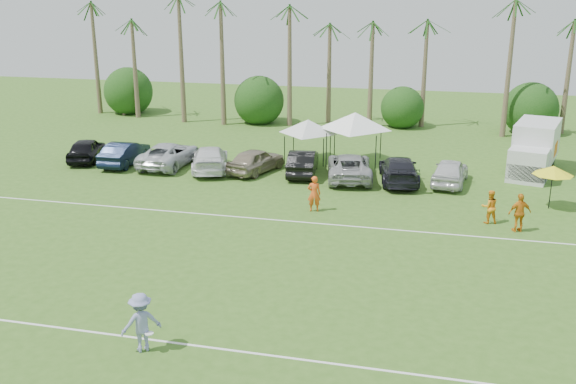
# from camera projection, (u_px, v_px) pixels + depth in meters

# --- Properties ---
(ground) EXTENTS (120.00, 120.00, 0.00)m
(ground) POSITION_uv_depth(u_px,v_px,m) (106.00, 372.00, 19.03)
(ground) COLOR #37601C
(ground) RESTS_ON ground
(field_lines) EXTENTS (80.00, 12.10, 0.01)m
(field_lines) POSITION_uv_depth(u_px,v_px,m) (202.00, 265.00, 26.45)
(field_lines) COLOR white
(field_lines) RESTS_ON ground
(palm_tree_0) EXTENTS (2.40, 2.40, 8.90)m
(palm_tree_0) POSITION_uv_depth(u_px,v_px,m) (87.00, 31.00, 56.97)
(palm_tree_0) COLOR brown
(palm_tree_0) RESTS_ON ground
(palm_tree_1) EXTENTS (2.40, 2.40, 9.90)m
(palm_tree_1) POSITION_uv_depth(u_px,v_px,m) (138.00, 21.00, 55.59)
(palm_tree_1) COLOR brown
(palm_tree_1) RESTS_ON ground
(palm_tree_2) EXTENTS (2.40, 2.40, 10.90)m
(palm_tree_2) POSITION_uv_depth(u_px,v_px,m) (192.00, 11.00, 54.22)
(palm_tree_2) COLOR brown
(palm_tree_2) RESTS_ON ground
(palm_tree_3) EXTENTS (2.40, 2.40, 11.90)m
(palm_tree_3) POSITION_uv_depth(u_px,v_px,m) (236.00, 1.00, 53.07)
(palm_tree_3) COLOR brown
(palm_tree_3) RESTS_ON ground
(palm_tree_4) EXTENTS (2.40, 2.40, 8.90)m
(palm_tree_4) POSITION_uv_depth(u_px,v_px,m) (283.00, 33.00, 52.94)
(palm_tree_4) COLOR brown
(palm_tree_4) RESTS_ON ground
(palm_tree_5) EXTENTS (2.40, 2.40, 9.90)m
(palm_tree_5) POSITION_uv_depth(u_px,v_px,m) (331.00, 23.00, 51.79)
(palm_tree_5) COLOR brown
(palm_tree_5) RESTS_ON ground
(palm_tree_6) EXTENTS (2.40, 2.40, 10.90)m
(palm_tree_6) POSITION_uv_depth(u_px,v_px,m) (381.00, 12.00, 50.64)
(palm_tree_6) COLOR brown
(palm_tree_6) RESTS_ON ground
(palm_tree_7) EXTENTS (2.40, 2.40, 11.90)m
(palm_tree_7) POSITION_uv_depth(u_px,v_px,m) (434.00, 1.00, 49.49)
(palm_tree_7) COLOR brown
(palm_tree_7) RESTS_ON ground
(palm_tree_8) EXTENTS (2.40, 2.40, 8.90)m
(palm_tree_8) POSITION_uv_depth(u_px,v_px,m) (498.00, 37.00, 49.14)
(palm_tree_8) COLOR brown
(palm_tree_8) RESTS_ON ground
(palm_tree_9) EXTENTS (2.40, 2.40, 9.90)m
(palm_tree_9) POSITION_uv_depth(u_px,v_px,m) (569.00, 26.00, 47.76)
(palm_tree_9) COLOR brown
(palm_tree_9) RESTS_ON ground
(bush_tree_0) EXTENTS (4.00, 4.00, 4.00)m
(bush_tree_0) POSITION_uv_depth(u_px,v_px,m) (128.00, 94.00, 58.93)
(bush_tree_0) COLOR brown
(bush_tree_0) RESTS_ON ground
(bush_tree_1) EXTENTS (4.00, 4.00, 4.00)m
(bush_tree_1) POSITION_uv_depth(u_px,v_px,m) (264.00, 99.00, 56.02)
(bush_tree_1) COLOR brown
(bush_tree_1) RESTS_ON ground
(bush_tree_2) EXTENTS (4.00, 4.00, 4.00)m
(bush_tree_2) POSITION_uv_depth(u_px,v_px,m) (403.00, 105.00, 53.33)
(bush_tree_2) COLOR brown
(bush_tree_2) RESTS_ON ground
(bush_tree_3) EXTENTS (4.00, 4.00, 4.00)m
(bush_tree_3) POSITION_uv_depth(u_px,v_px,m) (530.00, 110.00, 51.09)
(bush_tree_3) COLOR brown
(bush_tree_3) RESTS_ON ground
(sideline_player_a) EXTENTS (0.77, 0.59, 1.87)m
(sideline_player_a) POSITION_uv_depth(u_px,v_px,m) (314.00, 194.00, 32.70)
(sideline_player_a) COLOR #F4591B
(sideline_player_a) RESTS_ON ground
(sideline_player_b) EXTENTS (0.95, 0.83, 1.66)m
(sideline_player_b) POSITION_uv_depth(u_px,v_px,m) (490.00, 207.00, 31.04)
(sideline_player_b) COLOR orange
(sideline_player_b) RESTS_ON ground
(sideline_player_c) EXTENTS (1.18, 0.81, 1.86)m
(sideline_player_c) POSITION_uv_depth(u_px,v_px,m) (520.00, 213.00, 29.89)
(sideline_player_c) COLOR orange
(sideline_player_c) RESTS_ON ground
(box_truck) EXTENTS (3.67, 6.37, 3.09)m
(box_truck) POSITION_uv_depth(u_px,v_px,m) (534.00, 147.00, 39.48)
(box_truck) COLOR silver
(box_truck) RESTS_ON ground
(canopy_tent_left) EXTENTS (3.99, 3.99, 3.23)m
(canopy_tent_left) POSITION_uv_depth(u_px,v_px,m) (308.00, 120.00, 42.02)
(canopy_tent_left) COLOR black
(canopy_tent_left) RESTS_ON ground
(canopy_tent_right) EXTENTS (4.82, 4.82, 3.90)m
(canopy_tent_right) POSITION_uv_depth(u_px,v_px,m) (355.00, 112.00, 41.33)
(canopy_tent_right) COLOR black
(canopy_tent_right) RESTS_ON ground
(market_umbrella) EXTENTS (2.06, 2.06, 2.29)m
(market_umbrella) POSITION_uv_depth(u_px,v_px,m) (553.00, 170.00, 32.75)
(market_umbrella) COLOR black
(market_umbrella) RESTS_ON ground
(frisbee_player) EXTENTS (1.43, 1.35, 1.95)m
(frisbee_player) POSITION_uv_depth(u_px,v_px,m) (141.00, 322.00, 19.90)
(frisbee_player) COLOR #8187B8
(frisbee_player) RESTS_ON ground
(parked_car_0) EXTENTS (2.93, 4.80, 1.53)m
(parked_car_0) POSITION_uv_depth(u_px,v_px,m) (87.00, 150.00, 42.57)
(parked_car_0) COLOR black
(parked_car_0) RESTS_ON ground
(parked_car_1) EXTENTS (1.71, 4.67, 1.53)m
(parked_car_1) POSITION_uv_depth(u_px,v_px,m) (125.00, 153.00, 41.62)
(parked_car_1) COLOR black
(parked_car_1) RESTS_ON ground
(parked_car_2) EXTENTS (2.62, 5.54, 1.53)m
(parked_car_2) POSITION_uv_depth(u_px,v_px,m) (169.00, 154.00, 41.29)
(parked_car_2) COLOR silver
(parked_car_2) RESTS_ON ground
(parked_car_3) EXTENTS (3.65, 5.67, 1.53)m
(parked_car_3) POSITION_uv_depth(u_px,v_px,m) (210.00, 159.00, 40.27)
(parked_car_3) COLOR white
(parked_car_3) RESTS_ON ground
(parked_car_4) EXTENTS (3.15, 4.83, 1.53)m
(parked_car_4) POSITION_uv_depth(u_px,v_px,m) (256.00, 160.00, 39.85)
(parked_car_4) COLOR gray
(parked_car_4) RESTS_ON ground
(parked_car_5) EXTENTS (2.16, 4.80, 1.53)m
(parked_car_5) POSITION_uv_depth(u_px,v_px,m) (303.00, 162.00, 39.40)
(parked_car_5) COLOR black
(parked_car_5) RESTS_ON ground
(parked_car_6) EXTENTS (3.47, 5.86, 1.53)m
(parked_car_6) POSITION_uv_depth(u_px,v_px,m) (349.00, 166.00, 38.45)
(parked_car_6) COLOR #A0A0A0
(parked_car_6) RESTS_ON ground
(parked_car_7) EXTENTS (2.93, 5.53, 1.53)m
(parked_car_7) POSITION_uv_depth(u_px,v_px,m) (399.00, 170.00, 37.77)
(parked_car_7) COLOR black
(parked_car_7) RESTS_ON ground
(parked_car_8) EXTENTS (2.36, 4.68, 1.53)m
(parked_car_8) POSITION_uv_depth(u_px,v_px,m) (450.00, 172.00, 37.35)
(parked_car_8) COLOR silver
(parked_car_8) RESTS_ON ground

